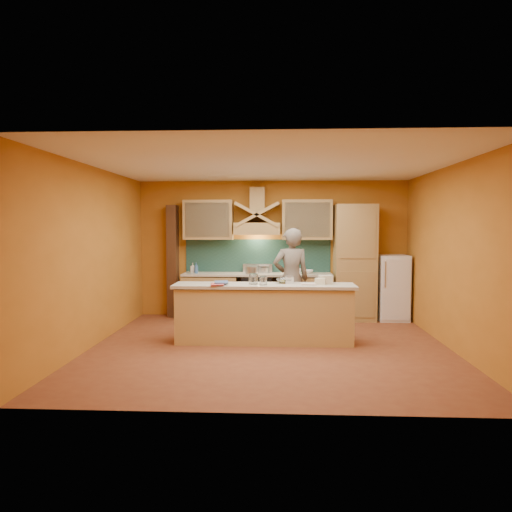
{
  "coord_description": "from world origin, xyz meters",
  "views": [
    {
      "loc": [
        0.13,
        -6.94,
        1.87
      ],
      "look_at": [
        -0.26,
        0.9,
        1.36
      ],
      "focal_mm": 32.0,
      "sensor_mm": 36.0,
      "label": 1
    }
  ],
  "objects_px": {
    "person": "(291,279)",
    "mixing_bowl": "(285,281)",
    "kitchen_scale": "(289,280)",
    "fridge": "(392,288)",
    "stove": "(257,296)"
  },
  "relations": [
    {
      "from": "stove",
      "to": "person",
      "type": "height_order",
      "value": "person"
    },
    {
      "from": "mixing_bowl",
      "to": "kitchen_scale",
      "type": "bearing_deg",
      "value": -48.51
    },
    {
      "from": "person",
      "to": "mixing_bowl",
      "type": "relative_size",
      "value": 6.33
    },
    {
      "from": "fridge",
      "to": "mixing_bowl",
      "type": "bearing_deg",
      "value": -141.36
    },
    {
      "from": "stove",
      "to": "fridge",
      "type": "bearing_deg",
      "value": 0.0
    },
    {
      "from": "kitchen_scale",
      "to": "mixing_bowl",
      "type": "height_order",
      "value": "kitchen_scale"
    },
    {
      "from": "kitchen_scale",
      "to": "mixing_bowl",
      "type": "bearing_deg",
      "value": 123.74
    },
    {
      "from": "person",
      "to": "fridge",
      "type": "bearing_deg",
      "value": -168.23
    },
    {
      "from": "stove",
      "to": "person",
      "type": "xyz_separation_m",
      "value": [
        0.66,
        -0.89,
        0.47
      ]
    },
    {
      "from": "kitchen_scale",
      "to": "person",
      "type": "bearing_deg",
      "value": 78.61
    },
    {
      "from": "kitchen_scale",
      "to": "mixing_bowl",
      "type": "distance_m",
      "value": 0.1
    },
    {
      "from": "stove",
      "to": "fridge",
      "type": "relative_size",
      "value": 0.69
    },
    {
      "from": "kitchen_scale",
      "to": "mixing_bowl",
      "type": "relative_size",
      "value": 0.44
    },
    {
      "from": "kitchen_scale",
      "to": "stove",
      "type": "bearing_deg",
      "value": 100.82
    },
    {
      "from": "person",
      "to": "mixing_bowl",
      "type": "bearing_deg",
      "value": 69.84
    }
  ]
}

